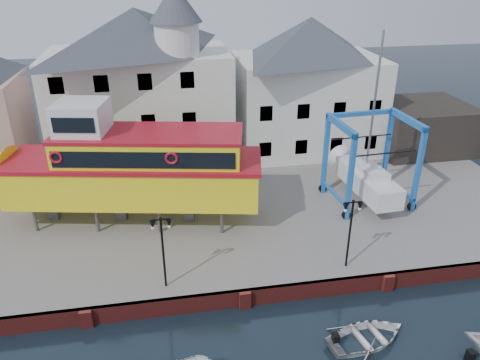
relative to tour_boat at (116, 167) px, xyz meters
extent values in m
plane|color=#18242D|center=(6.56, -8.67, -4.74)|extent=(140.00, 140.00, 0.00)
cube|color=#69625E|center=(6.56, 2.33, -4.24)|extent=(44.00, 22.00, 1.00)
cube|color=maroon|center=(6.56, -8.55, -4.24)|extent=(44.00, 0.25, 1.00)
cube|color=maroon|center=(-1.44, -8.72, -4.24)|extent=(0.60, 0.36, 1.00)
cube|color=maroon|center=(6.56, -8.72, -4.24)|extent=(0.60, 0.36, 1.00)
cube|color=maroon|center=(14.56, -8.72, -4.24)|extent=(0.60, 0.36, 1.00)
cube|color=silver|center=(1.56, 9.83, 0.76)|extent=(14.00, 8.00, 9.00)
pyramid|color=#333B44|center=(1.56, 9.83, 6.86)|extent=(14.00, 8.00, 3.20)
cube|color=black|center=(-3.94, 5.87, -2.14)|extent=(1.00, 0.08, 1.20)
cube|color=black|center=(-0.94, 5.87, -2.14)|extent=(1.00, 0.08, 1.20)
cube|color=black|center=(2.06, 5.87, -2.14)|extent=(1.00, 0.08, 1.20)
cube|color=black|center=(5.06, 5.87, -2.14)|extent=(1.00, 0.08, 1.20)
cube|color=black|center=(-3.94, 5.87, 0.86)|extent=(1.00, 0.08, 1.20)
cube|color=black|center=(-0.94, 5.87, 0.86)|extent=(1.00, 0.08, 1.20)
cube|color=black|center=(2.06, 5.87, 0.86)|extent=(1.00, 0.08, 1.20)
cube|color=black|center=(5.06, 5.87, 0.86)|extent=(1.00, 0.08, 1.20)
cube|color=black|center=(-3.94, 5.87, 3.86)|extent=(1.00, 0.08, 1.20)
cube|color=black|center=(-0.94, 5.87, 3.86)|extent=(1.00, 0.08, 1.20)
cube|color=black|center=(2.06, 5.87, 3.86)|extent=(1.00, 0.08, 1.20)
cube|color=black|center=(5.06, 5.87, 3.86)|extent=(1.00, 0.08, 1.20)
cylinder|color=silver|center=(4.56, 7.43, 6.46)|extent=(3.20, 3.20, 2.40)
cone|color=#333B44|center=(4.56, 7.43, 8.96)|extent=(3.80, 3.80, 2.60)
cube|color=silver|center=(15.56, 10.33, 0.26)|extent=(12.00, 8.00, 8.00)
pyramid|color=#333B44|center=(15.56, 10.33, 5.86)|extent=(12.00, 8.00, 3.20)
cube|color=black|center=(11.06, 6.37, -2.14)|extent=(1.00, 0.08, 1.20)
cube|color=black|center=(14.06, 6.37, -2.14)|extent=(1.00, 0.08, 1.20)
cube|color=black|center=(17.06, 6.37, -2.14)|extent=(1.00, 0.08, 1.20)
cube|color=black|center=(20.06, 6.37, -2.14)|extent=(1.00, 0.08, 1.20)
cube|color=black|center=(11.06, 6.37, 0.86)|extent=(1.00, 0.08, 1.20)
cube|color=black|center=(14.06, 6.37, 0.86)|extent=(1.00, 0.08, 1.20)
cube|color=black|center=(17.06, 6.37, 0.86)|extent=(1.00, 0.08, 1.20)
cube|color=black|center=(20.06, 6.37, 0.86)|extent=(1.00, 0.08, 1.20)
cube|color=black|center=(25.56, 8.33, -1.74)|extent=(8.00, 7.00, 4.00)
cylinder|color=black|center=(2.56, -7.47, -1.74)|extent=(0.12, 0.12, 4.00)
cube|color=black|center=(2.56, -7.47, 0.31)|extent=(0.90, 0.06, 0.06)
sphere|color=black|center=(2.56, -7.47, 0.38)|extent=(0.16, 0.16, 0.16)
cone|color=black|center=(2.16, -7.47, 0.04)|extent=(0.32, 0.32, 0.45)
sphere|color=white|center=(2.16, -7.47, -0.14)|extent=(0.18, 0.18, 0.18)
cone|color=black|center=(2.96, -7.47, 0.04)|extent=(0.32, 0.32, 0.45)
sphere|color=white|center=(2.96, -7.47, -0.14)|extent=(0.18, 0.18, 0.18)
cylinder|color=black|center=(12.56, -7.47, -1.74)|extent=(0.12, 0.12, 4.00)
cube|color=black|center=(12.56, -7.47, 0.31)|extent=(0.90, 0.06, 0.06)
sphere|color=black|center=(12.56, -7.47, 0.38)|extent=(0.16, 0.16, 0.16)
cone|color=black|center=(12.16, -7.47, 0.04)|extent=(0.32, 0.32, 0.45)
sphere|color=white|center=(12.16, -7.47, -0.14)|extent=(0.18, 0.18, 0.18)
cone|color=black|center=(12.96, -7.47, 0.04)|extent=(0.32, 0.32, 0.45)
sphere|color=white|center=(12.96, -7.47, -0.14)|extent=(0.18, 0.18, 0.18)
cylinder|color=#59595E|center=(-5.26, -0.53, -2.90)|extent=(0.24, 0.24, 1.67)
cylinder|color=#59595E|center=(-4.64, 2.52, -2.90)|extent=(0.24, 0.24, 1.67)
cylinder|color=#59595E|center=(-1.44, -1.30, -2.90)|extent=(0.24, 0.24, 1.67)
cylinder|color=#59595E|center=(-0.83, 1.76, -2.90)|extent=(0.24, 0.24, 1.67)
cylinder|color=#59595E|center=(2.38, -2.06, -2.90)|extent=(0.24, 0.24, 1.67)
cylinder|color=#59595E|center=(2.99, 0.99, -2.90)|extent=(0.24, 0.24, 1.67)
cylinder|color=#59595E|center=(6.20, -2.83, -2.90)|extent=(0.24, 0.24, 1.67)
cylinder|color=#59595E|center=(6.81, 0.22, -2.90)|extent=(0.24, 0.24, 1.67)
cube|color=#59595E|center=(-4.41, 0.89, -2.90)|extent=(0.76, 0.68, 1.67)
cube|color=#59595E|center=(-0.04, 0.01, -2.90)|extent=(0.76, 0.68, 1.67)
cube|color=#59595E|center=(4.32, -0.87, -2.90)|extent=(0.76, 0.68, 1.67)
cube|color=yellow|center=(1.05, -0.21, -0.84)|extent=(16.10, 7.21, 2.45)
cube|color=#AA1321|center=(1.05, -0.21, 0.49)|extent=(16.47, 7.45, 0.24)
cube|color=yellow|center=(2.14, -0.43, 1.27)|extent=(11.65, 5.90, 1.78)
cube|color=black|center=(1.76, -2.31, 1.33)|extent=(10.48, 2.16, 1.00)
cube|color=black|center=(2.52, 1.46, 1.33)|extent=(10.48, 2.16, 1.00)
cube|color=#AA1321|center=(2.14, -0.43, 2.26)|extent=(11.89, 6.05, 0.20)
cube|color=white|center=(-1.68, 0.34, 3.17)|extent=(3.41, 3.41, 2.02)
cube|color=black|center=(-1.97, -1.11, 3.26)|extent=(2.39, 0.54, 0.89)
torus|color=#AA1321|center=(-3.16, -1.38, 1.49)|extent=(0.79, 0.31, 0.78)
torus|color=#AA1321|center=(3.39, -2.69, 1.49)|extent=(0.79, 0.31, 0.78)
cube|color=#164EAA|center=(14.49, -2.60, -0.75)|extent=(0.32, 0.32, 5.97)
cylinder|color=black|center=(14.49, -2.60, -3.44)|extent=(0.61, 0.25, 0.60)
cube|color=#164EAA|center=(14.24, 1.36, -0.75)|extent=(0.32, 0.32, 5.97)
cylinder|color=black|center=(14.24, 1.36, -3.44)|extent=(0.61, 0.25, 0.60)
cube|color=#164EAA|center=(19.30, -2.30, -0.75)|extent=(0.32, 0.32, 5.97)
cylinder|color=black|center=(19.30, -2.30, -3.44)|extent=(0.61, 0.25, 0.60)
cube|color=#164EAA|center=(19.05, 1.66, -0.75)|extent=(0.32, 0.32, 5.97)
cylinder|color=black|center=(19.05, 1.66, -3.44)|extent=(0.61, 0.25, 0.60)
cube|color=#164EAA|center=(14.37, -0.62, 2.09)|extent=(0.56, 4.28, 0.42)
cube|color=#164EAA|center=(14.37, -0.62, -2.88)|extent=(0.47, 4.27, 0.18)
cube|color=#164EAA|center=(19.18, -0.32, 2.09)|extent=(0.56, 4.28, 0.42)
cube|color=#164EAA|center=(19.18, -0.32, -2.88)|extent=(0.47, 4.27, 0.18)
cube|color=#164EAA|center=(16.65, 1.51, 2.09)|extent=(5.13, 0.62, 0.30)
cube|color=white|center=(16.77, -0.47, -2.20)|extent=(2.36, 6.51, 1.36)
cone|color=white|center=(16.53, 3.32, -2.20)|extent=(2.04, 1.48, 1.96)
cube|color=#59595E|center=(16.77, -0.47, -3.18)|extent=(0.30, 1.55, 0.60)
cube|color=white|center=(16.80, -0.90, -1.26)|extent=(1.52, 2.64, 0.51)
cylinder|color=#99999E|center=(16.74, -0.05, 3.17)|extent=(0.17, 0.17, 9.38)
cube|color=black|center=(16.87, -2.01, 0.52)|extent=(4.52, 0.40, 0.05)
cube|color=black|center=(16.67, 1.06, 0.52)|extent=(4.52, 0.40, 0.05)
imported|color=white|center=(11.85, -12.14, -4.74)|extent=(4.52, 3.63, 0.83)
camera|label=1|loc=(2.93, -27.58, 12.05)|focal=35.00mm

